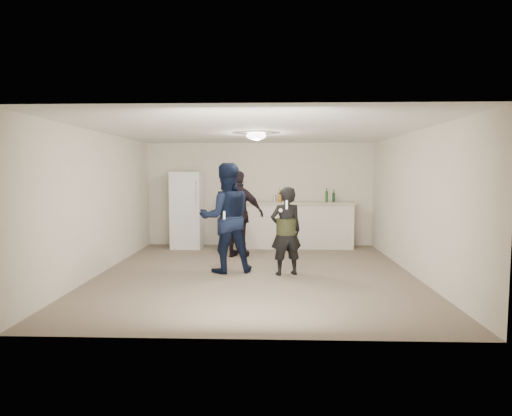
{
  "coord_description": "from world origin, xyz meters",
  "views": [
    {
      "loc": [
        0.26,
        -7.45,
        1.79
      ],
      "look_at": [
        0.0,
        0.2,
        1.15
      ],
      "focal_mm": 30.0,
      "sensor_mm": 36.0,
      "label": 1
    }
  ],
  "objects_px": {
    "counter": "(297,226)",
    "man": "(226,218)",
    "fridge": "(187,210)",
    "woman": "(286,231)",
    "spectator": "(239,214)",
    "shaker": "(275,198)"
  },
  "relations": [
    {
      "from": "shaker",
      "to": "woman",
      "type": "distance_m",
      "value": 2.9
    },
    {
      "from": "counter",
      "to": "woman",
      "type": "relative_size",
      "value": 1.69
    },
    {
      "from": "man",
      "to": "spectator",
      "type": "relative_size",
      "value": 1.07
    },
    {
      "from": "fridge",
      "to": "man",
      "type": "height_order",
      "value": "man"
    },
    {
      "from": "fridge",
      "to": "shaker",
      "type": "bearing_deg",
      "value": 5.42
    },
    {
      "from": "counter",
      "to": "shaker",
      "type": "bearing_deg",
      "value": 166.35
    },
    {
      "from": "shaker",
      "to": "fridge",
      "type": "bearing_deg",
      "value": -174.58
    },
    {
      "from": "counter",
      "to": "shaker",
      "type": "xyz_separation_m",
      "value": [
        -0.53,
        0.13,
        0.65
      ]
    },
    {
      "from": "woman",
      "to": "spectator",
      "type": "distance_m",
      "value": 1.81
    },
    {
      "from": "counter",
      "to": "fridge",
      "type": "bearing_deg",
      "value": -178.46
    },
    {
      "from": "fridge",
      "to": "counter",
      "type": "bearing_deg",
      "value": 1.54
    },
    {
      "from": "fridge",
      "to": "woman",
      "type": "height_order",
      "value": "fridge"
    },
    {
      "from": "counter",
      "to": "man",
      "type": "xyz_separation_m",
      "value": [
        -1.43,
        -2.55,
        0.45
      ]
    },
    {
      "from": "woman",
      "to": "spectator",
      "type": "height_order",
      "value": "spectator"
    },
    {
      "from": "counter",
      "to": "woman",
      "type": "xyz_separation_m",
      "value": [
        -0.36,
        -2.74,
        0.25
      ]
    },
    {
      "from": "woman",
      "to": "man",
      "type": "bearing_deg",
      "value": -27.55
    },
    {
      "from": "fridge",
      "to": "man",
      "type": "distance_m",
      "value": 2.75
    },
    {
      "from": "shaker",
      "to": "woman",
      "type": "height_order",
      "value": "woman"
    },
    {
      "from": "shaker",
      "to": "man",
      "type": "bearing_deg",
      "value": -108.57
    },
    {
      "from": "man",
      "to": "woman",
      "type": "xyz_separation_m",
      "value": [
        1.07,
        -0.19,
        -0.21
      ]
    },
    {
      "from": "fridge",
      "to": "man",
      "type": "xyz_separation_m",
      "value": [
        1.18,
        -2.48,
        0.08
      ]
    },
    {
      "from": "spectator",
      "to": "counter",
      "type": "bearing_deg",
      "value": -121.08
    }
  ]
}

